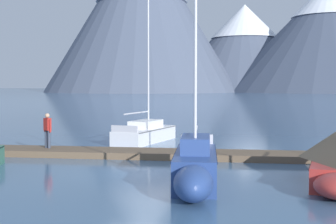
# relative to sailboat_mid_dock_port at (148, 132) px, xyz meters

# --- Properties ---
(ground_plane) EXTENTS (700.00, 700.00, 0.00)m
(ground_plane) POSITION_rel_sailboat_mid_dock_port_xyz_m (2.18, -10.07, -0.54)
(ground_plane) COLOR #426689
(mountain_west_summit) EXTENTS (82.88, 82.88, 69.04)m
(mountain_west_summit) POSITION_rel_sailboat_mid_dock_port_xyz_m (-51.90, 178.28, 35.68)
(mountain_west_summit) COLOR #4C566B
(mountain_west_summit) RESTS_ON ground
(mountain_central_massif) EXTENTS (77.35, 77.35, 40.65)m
(mountain_central_massif) POSITION_rel_sailboat_mid_dock_port_xyz_m (-10.73, 209.35, 20.53)
(mountain_central_massif) COLOR #4C566B
(mountain_central_massif) RESTS_ON ground
(mountain_shoulder_ridge) EXTENTS (92.87, 92.87, 47.69)m
(mountain_shoulder_ridge) POSITION_rel_sailboat_mid_dock_port_xyz_m (26.16, 196.89, 23.90)
(mountain_shoulder_ridge) COLOR #424C60
(mountain_shoulder_ridge) RESTS_ON ground
(dock) EXTENTS (28.43, 4.46, 0.30)m
(dock) POSITION_rel_sailboat_mid_dock_port_xyz_m (2.18, -6.07, -0.39)
(dock) COLOR brown
(dock) RESTS_ON ground
(sailboat_mid_dock_port) EXTENTS (2.59, 6.51, 8.58)m
(sailboat_mid_dock_port) POSITION_rel_sailboat_mid_dock_port_xyz_m (0.00, 0.00, 0.00)
(sailboat_mid_dock_port) COLOR white
(sailboat_mid_dock_port) RESTS_ON ground
(sailboat_mid_dock_starboard) EXTENTS (2.18, 6.24, 7.31)m
(sailboat_mid_dock_starboard) POSITION_rel_sailboat_mid_dock_port_xyz_m (5.04, -12.38, 0.13)
(sailboat_mid_dock_starboard) COLOR navy
(sailboat_mid_dock_starboard) RESTS_ON ground
(person_on_dock) EXTENTS (0.51, 0.39, 1.69)m
(person_on_dock) POSITION_rel_sailboat_mid_dock_port_xyz_m (-3.31, -6.31, 0.72)
(person_on_dock) COLOR #384256
(person_on_dock) RESTS_ON dock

